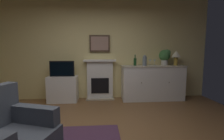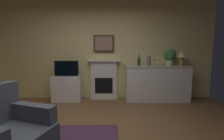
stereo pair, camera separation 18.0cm
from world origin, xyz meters
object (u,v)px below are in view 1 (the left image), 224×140
at_px(tv_cabinet, 63,89).
at_px(wine_bottle, 135,62).
at_px(fireplace_unit, 100,79).
at_px(armchair, 6,138).
at_px(wine_glass_center, 155,61).
at_px(tv_set, 62,69).
at_px(sideboard_cabinet, 152,83).
at_px(wine_glass_left, 150,61).
at_px(vase_decorative, 145,60).
at_px(framed_picture, 100,43).
at_px(table_lamp, 176,55).
at_px(potted_plant_small, 165,56).

bearing_deg(tv_cabinet, wine_bottle, -1.10).
height_order(fireplace_unit, armchair, fireplace_unit).
bearing_deg(armchair, tv_cabinet, 88.84).
xyz_separation_m(wine_glass_center, armchair, (-2.48, -2.41, -0.68)).
relative_size(fireplace_unit, tv_set, 1.77).
distance_m(sideboard_cabinet, tv_set, 2.44).
bearing_deg(sideboard_cabinet, wine_glass_left, -179.82).
xyz_separation_m(sideboard_cabinet, vase_decorative, (-0.25, -0.05, 0.61)).
bearing_deg(framed_picture, table_lamp, -6.16).
bearing_deg(wine_glass_left, sideboard_cabinet, 0.18).
bearing_deg(vase_decorative, wine_glass_center, 1.97).
distance_m(sideboard_cabinet, potted_plant_small, 0.80).
bearing_deg(vase_decorative, wine_glass_left, 16.68).
distance_m(vase_decorative, tv_cabinet, 2.28).
bearing_deg(wine_glass_left, tv_cabinet, 179.62).
distance_m(framed_picture, armchair, 3.08).
height_order(sideboard_cabinet, potted_plant_small, potted_plant_small).
height_order(wine_glass_left, wine_glass_center, same).
relative_size(wine_glass_left, potted_plant_small, 0.38).
height_order(framed_picture, potted_plant_small, framed_picture).
xyz_separation_m(wine_bottle, potted_plant_small, (0.84, 0.07, 0.15)).
distance_m(table_lamp, wine_glass_left, 0.73).
distance_m(wine_bottle, armchair, 3.19).
height_order(tv_cabinet, armchair, armchair).
distance_m(fireplace_unit, armchair, 2.82).
xyz_separation_m(wine_glass_left, potted_plant_small, (0.42, 0.05, 0.13)).
bearing_deg(tv_set, fireplace_unit, 10.77).
relative_size(wine_bottle, armchair, 0.29).
bearing_deg(wine_bottle, tv_cabinet, 178.90).
bearing_deg(fireplace_unit, sideboard_cabinet, -7.07).
xyz_separation_m(table_lamp, vase_decorative, (-0.88, -0.05, -0.14)).
distance_m(wine_bottle, potted_plant_small, 0.85).
xyz_separation_m(framed_picture, tv_cabinet, (-0.97, -0.21, -1.20)).
xyz_separation_m(vase_decorative, tv_cabinet, (-2.16, 0.07, -0.74)).
xyz_separation_m(framed_picture, wine_glass_left, (1.35, -0.22, -0.47)).
height_order(fireplace_unit, framed_picture, framed_picture).
relative_size(wine_glass_center, tv_cabinet, 0.22).
bearing_deg(potted_plant_small, tv_cabinet, -179.37).
distance_m(fireplace_unit, potted_plant_small, 1.89).
height_order(table_lamp, potted_plant_small, potted_plant_small).
bearing_deg(wine_bottle, vase_decorative, -6.50).
bearing_deg(armchair, wine_bottle, 51.12).
bearing_deg(wine_bottle, wine_glass_center, -2.06).
bearing_deg(tv_cabinet, potted_plant_small, 0.63).
xyz_separation_m(table_lamp, wine_bottle, (-1.13, -0.02, -0.17)).
relative_size(table_lamp, tv_cabinet, 0.53).
xyz_separation_m(framed_picture, armchair, (-1.02, -2.67, -1.15)).
xyz_separation_m(fireplace_unit, potted_plant_small, (1.77, -0.13, 0.65)).
bearing_deg(wine_bottle, potted_plant_small, 4.56).
relative_size(framed_picture, table_lamp, 1.38).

